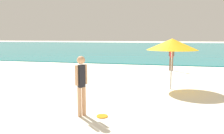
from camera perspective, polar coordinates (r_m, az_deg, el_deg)
water at (r=45.97m, az=11.04°, el=5.18°), size 160.00×60.00×0.06m
person_standing at (r=5.62m, az=-7.89°, el=-3.94°), size 0.23×0.31×1.54m
frisbee at (r=5.75m, az=-2.55°, el=-12.55°), size 0.29×0.29×0.03m
person_distant at (r=13.61m, az=15.08°, el=2.96°), size 0.32×0.26×1.63m
beach_ball at (r=12.19m, az=-7.83°, el=-1.10°), size 0.29×0.29×0.29m
beach_umbrella at (r=8.69m, az=15.23°, el=5.66°), size 1.92×1.92×1.95m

